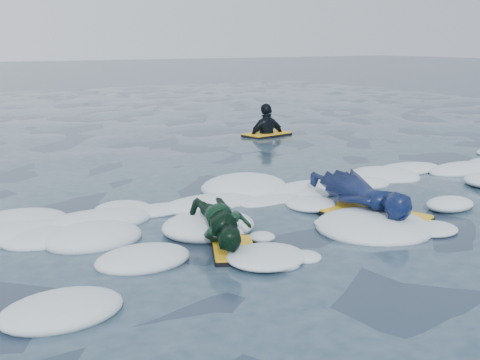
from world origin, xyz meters
name	(u,v)px	position (x,y,z in m)	size (l,w,h in m)	color
ground	(333,231)	(0.00, 0.00, 0.00)	(120.00, 120.00, 0.00)	#152434
foam_band	(279,209)	(0.00, 1.03, 0.00)	(12.00, 3.10, 0.30)	white
prone_woman_unit	(363,196)	(0.69, 0.28, 0.24)	(1.01, 1.88, 0.47)	black
prone_child_unit	(224,226)	(-1.30, 0.14, 0.23)	(0.91, 1.27, 0.45)	black
waiting_rider_unit	(267,139)	(3.12, 5.93, -0.06)	(1.13, 0.75, 1.57)	black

